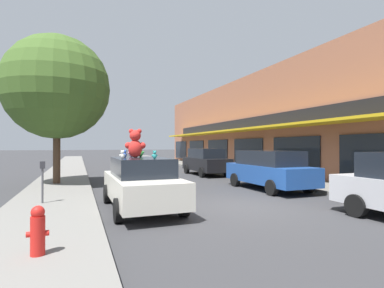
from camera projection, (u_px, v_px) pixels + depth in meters
The scene contains 17 objects.
ground_plane at pixel (240, 206), 9.31m from camera, with size 260.00×260.00×0.00m, color #333335.
sidewalk_near at pixel (45, 220), 7.37m from camera, with size 2.56×90.00×0.15m.
sidewalk_far at pixel (367, 194), 11.25m from camera, with size 2.56×90.00×0.15m.
storefront_row at pixel (321, 126), 24.01m from camera, with size 15.23×35.21×7.00m.
plush_art_car at pixel (141, 182), 8.92m from camera, with size 1.93×4.42×1.53m.
teddy_bear_giant at pixel (135, 144), 9.27m from camera, with size 0.67×0.46×0.89m.
teddy_bear_pink at pixel (131, 152), 9.76m from camera, with size 0.24×0.18×0.32m.
teddy_bear_white at pixel (122, 155), 8.22m from camera, with size 0.19×0.13×0.24m.
teddy_bear_green at pixel (141, 152), 9.80m from camera, with size 0.27×0.19×0.35m.
teddy_bear_brown at pixel (136, 152), 9.63m from camera, with size 0.24×0.23×0.34m.
teddy_bear_teal at pixel (155, 155), 8.16m from camera, with size 0.17×0.11×0.23m.
teddy_bear_blue at pixel (125, 154), 9.16m from camera, with size 0.17×0.15×0.24m.
parked_car_far_center at pixel (269, 169), 12.91m from camera, with size 1.93×4.53×1.67m.
parked_car_far_right at pixel (206, 161), 19.29m from camera, with size 1.87×4.31×1.70m.
street_tree at pixel (57, 88), 13.90m from camera, with size 4.80×4.80×6.86m.
fire_hydrant at pixel (38, 230), 4.78m from camera, with size 0.33×0.22×0.79m.
parking_meter at pixel (42, 176), 9.10m from camera, with size 0.14×0.10×1.27m.
Camera 1 is at (-4.70, -8.18, 1.90)m, focal length 28.00 mm.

